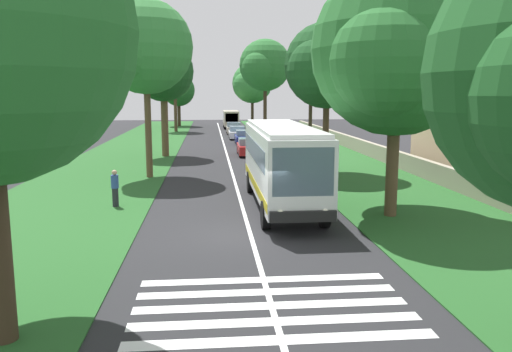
% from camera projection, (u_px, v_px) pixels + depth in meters
% --- Properties ---
extents(ground, '(160.00, 160.00, 0.00)m').
position_uv_depth(ground, '(250.00, 234.00, 19.27)').
color(ground, '#262628').
extents(grass_verge_left, '(120.00, 8.00, 0.04)m').
position_uv_depth(grass_verge_left, '(105.00, 174.00, 33.28)').
color(grass_verge_left, '#235623').
rests_on(grass_verge_left, ground).
extents(grass_verge_right, '(120.00, 8.00, 0.04)m').
position_uv_depth(grass_verge_right, '(354.00, 170.00, 34.74)').
color(grass_verge_right, '#235623').
rests_on(grass_verge_right, ground).
extents(centre_line, '(110.00, 0.16, 0.01)m').
position_uv_depth(centre_line, '(232.00, 172.00, 34.01)').
color(centre_line, silver).
rests_on(centre_line, ground).
extents(coach_bus, '(11.16, 2.62, 3.73)m').
position_uv_depth(coach_bus, '(281.00, 160.00, 23.62)').
color(coach_bus, white).
rests_on(coach_bus, ground).
extents(zebra_crossing, '(4.05, 6.80, 0.01)m').
position_uv_depth(zebra_crossing, '(271.00, 306.00, 12.81)').
color(zebra_crossing, silver).
rests_on(zebra_crossing, ground).
extents(trailing_car_0, '(4.30, 1.78, 1.43)m').
position_uv_depth(trailing_car_0, '(248.00, 147.00, 43.17)').
color(trailing_car_0, '#B21E1E').
rests_on(trailing_car_0, ground).
extents(trailing_car_1, '(4.30, 1.78, 1.43)m').
position_uv_depth(trailing_car_1, '(244.00, 138.00, 52.17)').
color(trailing_car_1, navy).
rests_on(trailing_car_1, ground).
extents(trailing_car_2, '(4.30, 1.78, 1.43)m').
position_uv_depth(trailing_car_2, '(237.00, 133.00, 58.13)').
color(trailing_car_2, silver).
rests_on(trailing_car_2, ground).
extents(trailing_car_3, '(4.30, 1.78, 1.43)m').
position_uv_depth(trailing_car_3, '(234.00, 128.00, 65.22)').
color(trailing_car_3, '#B7A893').
rests_on(trailing_car_3, ground).
extents(trailing_minibus_0, '(6.00, 2.14, 2.53)m').
position_uv_depth(trailing_minibus_0, '(231.00, 118.00, 74.74)').
color(trailing_minibus_0, '#BFB299').
rests_on(trailing_minibus_0, ground).
extents(roadside_tree_left_0, '(5.76, 4.91, 7.91)m').
position_uv_depth(roadside_tree_left_0, '(178.00, 91.00, 78.71)').
color(roadside_tree_left_0, '#3D2D1E').
rests_on(roadside_tree_left_0, grass_verge_left).
extents(roadside_tree_left_1, '(5.27, 4.54, 9.00)m').
position_uv_depth(roadside_tree_left_1, '(174.00, 81.00, 67.54)').
color(roadside_tree_left_1, '#4C3826').
rests_on(roadside_tree_left_1, grass_verge_left).
extents(roadside_tree_left_3, '(6.58, 5.62, 10.64)m').
position_uv_depth(roadside_tree_left_3, '(144.00, 49.00, 30.84)').
color(roadside_tree_left_3, brown).
rests_on(roadside_tree_left_3, grass_verge_left).
extents(roadside_tree_left_4, '(5.83, 4.82, 9.22)m').
position_uv_depth(roadside_tree_left_4, '(162.00, 73.00, 41.25)').
color(roadside_tree_left_4, brown).
rests_on(roadside_tree_left_4, grass_verge_left).
extents(roadside_tree_right_0, '(7.63, 6.04, 9.51)m').
position_uv_depth(roadside_tree_right_0, '(251.00, 84.00, 78.00)').
color(roadside_tree_right_0, '#3D2D1E').
rests_on(roadside_tree_right_0, grass_verge_right).
extents(roadside_tree_right_1, '(8.57, 6.99, 10.37)m').
position_uv_depth(roadside_tree_right_1, '(391.00, 56.00, 21.23)').
color(roadside_tree_right_1, brown).
rests_on(roadside_tree_right_1, grass_verge_right).
extents(roadside_tree_right_2, '(6.61, 5.41, 9.49)m').
position_uv_depth(roadside_tree_right_2, '(324.00, 68.00, 32.14)').
color(roadside_tree_right_2, '#4C3826').
rests_on(roadside_tree_right_2, grass_verge_right).
extents(roadside_tree_right_3, '(7.44, 6.05, 11.30)m').
position_uv_depth(roadside_tree_right_3, '(264.00, 67.00, 60.79)').
color(roadside_tree_right_3, '#3D2D1E').
rests_on(roadside_tree_right_3, grass_verge_right).
extents(utility_pole, '(0.24, 1.40, 7.35)m').
position_uv_depth(utility_pole, '(310.00, 113.00, 34.60)').
color(utility_pole, '#473828').
rests_on(utility_pole, grass_verge_right).
extents(roadside_wall, '(70.00, 0.40, 1.12)m').
position_uv_depth(roadside_wall, '(380.00, 153.00, 39.87)').
color(roadside_wall, '#9E937F').
rests_on(roadside_wall, grass_verge_right).
extents(roadside_building, '(9.60, 9.09, 7.55)m').
position_uv_depth(roadside_building, '(505.00, 114.00, 32.83)').
color(roadside_building, beige).
rests_on(roadside_building, ground).
extents(pedestrian, '(0.34, 0.34, 1.69)m').
position_uv_depth(pedestrian, '(115.00, 188.00, 23.60)').
color(pedestrian, '#26262D').
rests_on(pedestrian, grass_verge_left).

